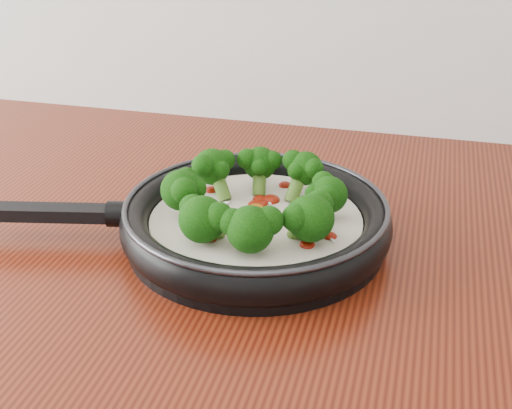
# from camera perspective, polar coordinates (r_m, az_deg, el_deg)

# --- Properties ---
(skillet) EXTENTS (0.52, 0.38, 0.09)m
(skillet) POSITION_cam_1_polar(r_m,az_deg,el_deg) (0.80, -0.24, -1.13)
(skillet) COLOR black
(skillet) RESTS_ON counter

